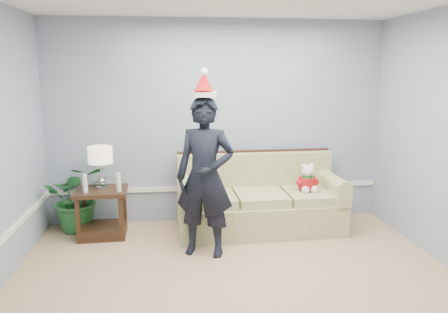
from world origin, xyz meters
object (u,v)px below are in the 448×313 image
at_px(side_table, 103,218).
at_px(sofa, 258,203).
at_px(houseplant, 78,197).
at_px(man, 205,177).
at_px(table_lamp, 100,157).
at_px(teddy_bear, 307,181).

bearing_deg(side_table, sofa, 1.31).
xyz_separation_m(houseplant, man, (1.57, -0.94, 0.45)).
height_order(side_table, table_lamp, table_lamp).
height_order(table_lamp, houseplant, table_lamp).
relative_size(side_table, table_lamp, 1.21).
distance_m(houseplant, teddy_bear, 2.95).
distance_m(sofa, side_table, 1.98).
distance_m(sofa, houseplant, 2.33).
distance_m(man, teddy_bear, 1.51).
relative_size(houseplant, man, 0.49).
height_order(side_table, teddy_bear, teddy_bear).
xyz_separation_m(table_lamp, houseplant, (-0.35, 0.23, -0.57)).
bearing_deg(houseplant, sofa, -5.35).
xyz_separation_m(sofa, houseplant, (-2.32, 0.22, 0.09)).
height_order(side_table, houseplant, houseplant).
distance_m(sofa, teddy_bear, 0.69).
height_order(sofa, man, man).
distance_m(sofa, table_lamp, 2.08).
xyz_separation_m(side_table, teddy_bear, (2.59, -0.07, 0.41)).
bearing_deg(man, side_table, 169.62).
bearing_deg(teddy_bear, table_lamp, 173.09).
xyz_separation_m(table_lamp, teddy_bear, (2.58, -0.10, -0.36)).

